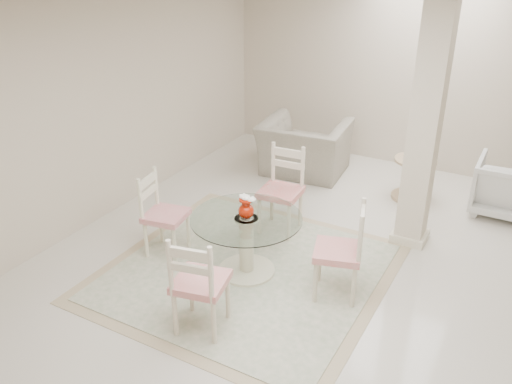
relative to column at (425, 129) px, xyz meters
The scene contains 13 objects.
ground 1.94m from the column, 111.04° to the right, with size 7.00×7.00×0.00m, color beige.
room_shell 1.48m from the column, 111.04° to the right, with size 6.02×7.02×2.71m.
column is the anchor object (origin of this frame).
area_rug 2.40m from the column, 130.99° to the right, with size 2.77×2.77×0.02m.
dining_table 2.24m from the column, 130.99° to the right, with size 1.12×1.12×0.65m.
red_vase 2.08m from the column, 131.04° to the right, with size 0.18×0.16×0.24m.
dining_chair_east 1.62m from the column, 101.95° to the right, with size 0.54×0.54×1.09m.
dining_chair_north 1.67m from the column, 160.93° to the right, with size 0.48×0.48×1.13m.
dining_chair_west 2.94m from the column, 145.22° to the right, with size 0.48×0.48×1.04m.
dining_chair_south 2.90m from the column, 115.44° to the right, with size 0.52×0.52×1.09m.
recliner_taupe 2.41m from the column, 148.52° to the left, with size 1.19×1.04×0.78m, color #9F9483.
armchair_white 1.79m from the column, 55.29° to the left, with size 0.76×0.78×0.71m, color silver.
side_table 1.56m from the column, 104.00° to the left, with size 0.54×0.54×0.56m.
Camera 1 is at (1.59, -4.29, 3.23)m, focal length 38.00 mm.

